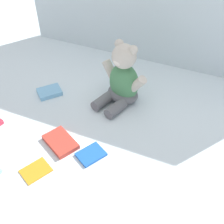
{
  "coord_description": "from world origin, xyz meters",
  "views": [
    {
      "loc": [
        0.3,
        -0.84,
        0.86
      ],
      "look_at": [
        -0.01,
        -0.1,
        0.1
      ],
      "focal_mm": 46.85,
      "sensor_mm": 36.0,
      "label": 1
    }
  ],
  "objects": [
    {
      "name": "ground_plane",
      "position": [
        0.0,
        0.0,
        0.0
      ],
      "size": [
        3.2,
        3.2,
        0.0
      ],
      "primitive_type": "plane",
      "color": "silver"
    },
    {
      "name": "book_case_4",
      "position": [
        -0.17,
        -0.24,
        0.01
      ],
      "size": [
        0.16,
        0.14,
        0.02
      ],
      "primitive_type": "cube",
      "rotation": [
        0.0,
        0.0,
        4.22
      ],
      "color": "#C53A2D",
      "rests_on": "ground_plane"
    },
    {
      "name": "book_case_3",
      "position": [
        -0.18,
        -0.39,
        0.0
      ],
      "size": [
        0.11,
        0.12,
        0.01
      ],
      "primitive_type": "cube",
      "rotation": [
        0.0,
        0.0,
        2.67
      ],
      "color": "orange",
      "rests_on": "ground_plane"
    },
    {
      "name": "teddy_bear",
      "position": [
        -0.05,
        0.09,
        0.1
      ],
      "size": [
        0.23,
        0.23,
        0.28
      ],
      "rotation": [
        0.0,
        0.0,
        -0.33
      ],
      "color": "#4C8C59",
      "rests_on": "ground_plane"
    },
    {
      "name": "book_case_1",
      "position": [
        -0.37,
        -0.0,
        0.01
      ],
      "size": [
        0.13,
        0.13,
        0.02
      ],
      "primitive_type": "cube",
      "rotation": [
        0.0,
        0.0,
        5.56
      ],
      "color": "#78B8E1",
      "rests_on": "ground_plane"
    },
    {
      "name": "book_case_7",
      "position": [
        -0.03,
        -0.25,
        0.01
      ],
      "size": [
        0.11,
        0.12,
        0.01
      ],
      "primitive_type": "cube",
      "rotation": [
        0.0,
        0.0,
        2.62
      ],
      "color": "blue",
      "rests_on": "ground_plane"
    }
  ]
}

